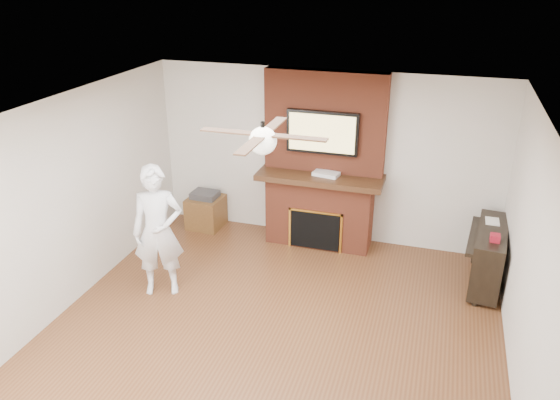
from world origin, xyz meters
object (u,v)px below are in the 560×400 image
(fireplace, at_px, (321,178))
(side_table, at_px, (206,210))
(piano, at_px, (488,255))
(person, at_px, (158,231))

(fireplace, bearing_deg, side_table, -177.87)
(side_table, bearing_deg, piano, -4.05)
(fireplace, height_order, side_table, fireplace)
(person, relative_size, side_table, 2.86)
(fireplace, bearing_deg, person, -129.61)
(fireplace, height_order, person, fireplace)
(person, height_order, side_table, person)
(person, bearing_deg, side_table, 74.42)
(fireplace, xyz_separation_m, piano, (2.31, -0.55, -0.58))
(person, relative_size, piano, 1.36)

